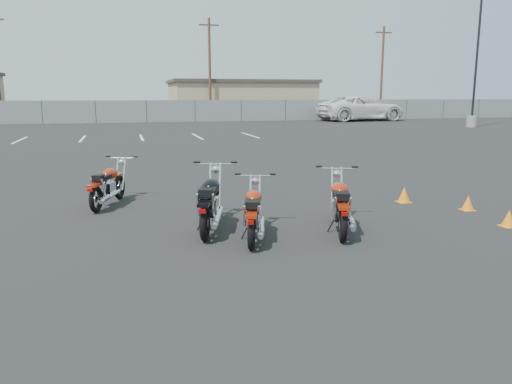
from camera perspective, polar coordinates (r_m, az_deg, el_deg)
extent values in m
plane|color=black|center=(7.98, -0.29, -5.46)|extent=(120.00, 120.00, 0.00)
torus|color=black|center=(11.39, -15.37, 0.55)|extent=(0.27, 0.54, 0.54)
cylinder|color=silver|center=(11.39, -15.37, 0.55)|extent=(0.13, 0.16, 0.14)
torus|color=black|center=(10.21, -17.83, -0.78)|extent=(0.27, 0.54, 0.54)
cylinder|color=silver|center=(10.21, -17.83, -0.78)|extent=(0.13, 0.16, 0.14)
cube|color=black|center=(10.79, -16.54, 0.11)|extent=(0.40, 0.91, 0.05)
cube|color=silver|center=(10.74, -16.64, 0.35)|extent=(0.35, 0.40, 0.27)
cylinder|color=silver|center=(10.71, -16.69, 1.19)|extent=(0.24, 0.27, 0.24)
ellipsoid|color=#9D2109|center=(10.88, -16.34, 2.03)|extent=(0.43, 0.58, 0.23)
cube|color=black|center=(10.49, -17.16, 1.56)|extent=(0.38, 0.54, 0.09)
cube|color=black|center=(10.28, -17.63, 1.55)|extent=(0.24, 0.22, 0.11)
cube|color=#9D2109|center=(10.14, -17.96, 0.76)|extent=(0.28, 0.41, 0.04)
cube|color=#9D2109|center=(11.34, -15.44, 1.95)|extent=(0.21, 0.33, 0.04)
cylinder|color=silver|center=(10.24, -17.07, 0.59)|extent=(0.10, 0.17, 0.35)
cylinder|color=silver|center=(10.33, -18.17, 0.60)|extent=(0.10, 0.17, 0.35)
cylinder|color=silver|center=(10.50, -16.32, -0.47)|extent=(0.41, 0.95, 0.11)
cylinder|color=silver|center=(10.24, -16.89, -0.69)|extent=(0.21, 0.33, 0.12)
cylinder|color=silver|center=(11.41, -14.88, 2.06)|extent=(0.16, 0.35, 0.70)
cylinder|color=silver|center=(11.47, -15.63, 2.06)|extent=(0.16, 0.35, 0.70)
sphere|color=silver|center=(11.54, -15.08, 3.31)|extent=(0.18, 0.18, 0.14)
cylinder|color=silver|center=(11.55, -15.07, 3.76)|extent=(0.60, 0.23, 0.03)
cylinder|color=black|center=(11.42, -13.63, 3.94)|extent=(0.11, 0.07, 0.03)
cylinder|color=black|center=(11.64, -16.56, 3.91)|extent=(0.11, 0.07, 0.03)
cylinder|color=black|center=(10.78, -17.28, -0.85)|extent=(0.14, 0.07, 0.27)
cube|color=#990505|center=(9.94, -18.45, 0.19)|extent=(0.10, 0.08, 0.05)
torus|color=black|center=(9.27, -4.77, -1.24)|extent=(0.27, 0.61, 0.60)
cylinder|color=silver|center=(9.27, -4.77, -1.24)|extent=(0.14, 0.18, 0.16)
torus|color=black|center=(7.86, -5.87, -3.50)|extent=(0.27, 0.61, 0.60)
cylinder|color=silver|center=(7.86, -5.87, -3.50)|extent=(0.14, 0.18, 0.16)
cube|color=black|center=(8.55, -5.28, -2.01)|extent=(0.39, 1.04, 0.06)
cube|color=silver|center=(8.49, -5.33, -1.69)|extent=(0.38, 0.44, 0.30)
cylinder|color=silver|center=(8.45, -5.35, -0.50)|extent=(0.26, 0.30, 0.26)
ellipsoid|color=black|center=(8.65, -5.19, 0.71)|extent=(0.46, 0.64, 0.26)
cube|color=black|center=(8.19, -5.56, -0.03)|extent=(0.40, 0.60, 0.10)
cube|color=black|center=(7.94, -5.78, -0.10)|extent=(0.26, 0.23, 0.12)
cube|color=black|center=(7.77, -5.94, -1.28)|extent=(0.29, 0.45, 0.05)
cube|color=black|center=(9.21, -4.80, 0.68)|extent=(0.22, 0.36, 0.04)
cylinder|color=silver|center=(7.94, -4.91, -1.48)|extent=(0.10, 0.19, 0.39)
cylinder|color=silver|center=(7.97, -6.63, -1.47)|extent=(0.10, 0.19, 0.39)
cylinder|color=silver|center=(8.26, -4.40, -2.90)|extent=(0.39, 1.09, 0.13)
cylinder|color=silver|center=(7.95, -4.63, -3.32)|extent=(0.21, 0.37, 0.13)
cylinder|color=silver|center=(9.31, -4.17, 0.85)|extent=(0.15, 0.40, 0.79)
cylinder|color=silver|center=(9.33, -5.28, 0.85)|extent=(0.15, 0.40, 0.79)
sphere|color=silver|center=(9.44, -4.65, 2.58)|extent=(0.20, 0.20, 0.16)
cylinder|color=silver|center=(9.44, -4.65, 3.19)|extent=(0.68, 0.22, 0.03)
cylinder|color=black|center=(9.39, -2.53, 3.42)|extent=(0.13, 0.07, 0.04)
cylinder|color=black|center=(9.46, -6.78, 3.41)|extent=(0.13, 0.07, 0.04)
cylinder|color=black|center=(8.52, -6.27, -3.40)|extent=(0.16, 0.07, 0.30)
cube|color=#990505|center=(7.53, -6.17, -2.19)|extent=(0.11, 0.09, 0.06)
torus|color=black|center=(9.21, 9.21, -1.54)|extent=(0.29, 0.57, 0.57)
cylinder|color=silver|center=(9.21, 9.21, -1.54)|extent=(0.14, 0.17, 0.15)
torus|color=black|center=(7.89, 9.89, -3.70)|extent=(0.29, 0.57, 0.57)
cylinder|color=silver|center=(7.89, 9.89, -3.70)|extent=(0.14, 0.17, 0.15)
cube|color=black|center=(8.54, 9.53, -2.29)|extent=(0.43, 0.96, 0.06)
cube|color=silver|center=(8.48, 9.57, -1.99)|extent=(0.37, 0.43, 0.28)
cylinder|color=silver|center=(8.44, 9.61, -0.87)|extent=(0.26, 0.29, 0.25)
ellipsoid|color=#9D2109|center=(8.63, 9.53, 0.28)|extent=(0.46, 0.61, 0.24)
cube|color=black|center=(8.19, 9.76, -0.44)|extent=(0.41, 0.57, 0.09)
cube|color=black|center=(7.95, 9.90, -0.51)|extent=(0.25, 0.23, 0.11)
cube|color=#9D2109|center=(7.80, 9.98, -1.63)|extent=(0.29, 0.43, 0.05)
cube|color=#9D2109|center=(9.15, 9.27, 0.28)|extent=(0.22, 0.34, 0.04)
cylinder|color=silver|center=(7.98, 10.68, -1.81)|extent=(0.10, 0.18, 0.37)
cylinder|color=silver|center=(7.96, 9.06, -1.79)|extent=(0.10, 0.18, 0.37)
cylinder|color=silver|center=(8.29, 10.71, -3.13)|extent=(0.43, 1.00, 0.12)
cylinder|color=silver|center=(8.00, 10.91, -3.53)|extent=(0.22, 0.35, 0.12)
cylinder|color=silver|center=(9.27, 9.74, 0.43)|extent=(0.17, 0.37, 0.74)
cylinder|color=silver|center=(9.25, 8.70, 0.45)|extent=(0.17, 0.37, 0.74)
sphere|color=silver|center=(9.37, 9.20, 2.08)|extent=(0.19, 0.19, 0.15)
cylinder|color=silver|center=(9.37, 9.21, 2.67)|extent=(0.63, 0.25, 0.03)
cylinder|color=black|center=(9.38, 11.24, 2.83)|extent=(0.12, 0.07, 0.03)
cylinder|color=black|center=(9.33, 7.21, 2.92)|extent=(0.12, 0.07, 0.03)
cylinder|color=black|center=(8.48, 8.65, -3.60)|extent=(0.15, 0.07, 0.28)
cube|color=#990505|center=(7.57, 10.11, -2.48)|extent=(0.11, 0.09, 0.06)
torus|color=black|center=(8.63, -0.14, -2.36)|extent=(0.25, 0.53, 0.53)
cylinder|color=silver|center=(8.63, -0.14, -2.36)|extent=(0.13, 0.16, 0.14)
torus|color=black|center=(7.39, -0.53, -4.67)|extent=(0.25, 0.53, 0.53)
cylinder|color=silver|center=(7.39, -0.53, -4.67)|extent=(0.13, 0.16, 0.14)
cube|color=black|center=(8.00, -0.32, -3.18)|extent=(0.35, 0.91, 0.05)
cube|color=silver|center=(7.95, -0.34, -2.89)|extent=(0.33, 0.39, 0.26)
cylinder|color=silver|center=(7.91, -0.34, -1.78)|extent=(0.23, 0.26, 0.23)
ellipsoid|color=#9D2109|center=(8.08, -0.28, -0.60)|extent=(0.41, 0.57, 0.23)
cube|color=black|center=(7.67, -0.41, -1.37)|extent=(0.36, 0.53, 0.09)
cube|color=black|center=(7.45, -0.48, -1.48)|extent=(0.23, 0.21, 0.11)
cube|color=#9D2109|center=(7.31, -0.54, -2.61)|extent=(0.26, 0.40, 0.04)
cube|color=#9D2109|center=(8.57, -0.14, -0.56)|extent=(0.20, 0.32, 0.04)
cylinder|color=silver|center=(7.46, 0.33, -2.77)|extent=(0.09, 0.17, 0.35)
cylinder|color=silver|center=(7.47, -1.30, -2.76)|extent=(0.09, 0.17, 0.35)
cylinder|color=silver|center=(7.76, 0.64, -4.06)|extent=(0.36, 0.95, 0.11)
cylinder|color=silver|center=(7.48, 0.59, -4.49)|extent=(0.19, 0.33, 0.12)
cylinder|color=silver|center=(8.67, 0.41, -0.39)|extent=(0.14, 0.35, 0.70)
cylinder|color=silver|center=(8.68, -0.64, -0.38)|extent=(0.14, 0.35, 0.70)
sphere|color=silver|center=(8.77, -0.08, 1.26)|extent=(0.18, 0.18, 0.14)
cylinder|color=silver|center=(8.77, -0.08, 1.85)|extent=(0.60, 0.21, 0.03)
cylinder|color=black|center=(8.74, 1.94, 2.05)|extent=(0.11, 0.06, 0.03)
cylinder|color=black|center=(8.77, -2.10, 2.07)|extent=(0.11, 0.06, 0.03)
cylinder|color=black|center=(7.97, -1.24, -4.50)|extent=(0.14, 0.06, 0.26)
cube|color=#990505|center=(7.10, -0.63, -3.50)|extent=(0.10, 0.08, 0.05)
cone|color=orange|center=(11.13, 16.56, -0.26)|extent=(0.26, 0.26, 0.32)
cube|color=orange|center=(11.16, 16.52, -1.09)|extent=(0.28, 0.28, 0.01)
cone|color=orange|center=(10.80, 23.07, -1.12)|extent=(0.23, 0.23, 0.29)
cube|color=orange|center=(10.83, 23.01, -1.89)|extent=(0.25, 0.25, 0.01)
cone|color=orange|center=(9.76, 26.92, -2.67)|extent=(0.23, 0.23, 0.29)
cube|color=orange|center=(9.80, 26.84, -3.51)|extent=(0.25, 0.25, 0.01)
cylinder|color=gray|center=(38.54, 23.41, 7.41)|extent=(0.70, 0.70, 0.80)
cylinder|color=black|center=(38.68, 24.08, 15.78)|extent=(0.16, 0.16, 10.51)
cube|color=slate|center=(42.47, -12.40, 9.00)|extent=(80.00, 0.04, 1.80)
cylinder|color=black|center=(42.86, -23.26, 8.38)|extent=(0.06, 0.06, 1.80)
cylinder|color=black|center=(42.48, -17.86, 8.72)|extent=(0.06, 0.06, 1.80)
cylinder|color=black|center=(42.47, -12.40, 9.00)|extent=(0.06, 0.06, 1.80)
cylinder|color=black|center=(42.84, -6.98, 9.19)|extent=(0.06, 0.06, 1.80)
cylinder|color=black|center=(43.57, -1.70, 9.29)|extent=(0.06, 0.06, 1.80)
cylinder|color=black|center=(44.65, 3.37, 9.32)|extent=(0.06, 0.06, 1.80)
cylinder|color=black|center=(46.05, 8.17, 9.28)|extent=(0.06, 0.06, 1.80)
cylinder|color=black|center=(47.75, 12.65, 9.19)|extent=(0.06, 0.06, 1.80)
cylinder|color=black|center=(49.72, 16.80, 9.06)|extent=(0.06, 0.06, 1.80)
cylinder|color=black|center=(51.91, 20.61, 8.89)|extent=(0.06, 0.06, 1.80)
cylinder|color=black|center=(54.32, 24.10, 8.70)|extent=(0.06, 0.06, 1.80)
cube|color=tan|center=(52.77, -1.82, 10.48)|extent=(14.00, 9.00, 3.40)
cube|color=#413836|center=(52.78, -1.83, 12.48)|extent=(14.40, 9.40, 0.30)
cylinder|color=#442D1F|center=(47.13, -5.31, 13.77)|extent=(0.24, 0.24, 9.00)
cube|color=#442D1F|center=(47.47, -5.40, 18.47)|extent=(1.80, 0.12, 0.12)
cylinder|color=#442D1F|center=(54.07, 14.19, 13.14)|extent=(0.24, 0.24, 9.00)
cube|color=#442D1F|center=(54.37, 14.39, 17.24)|extent=(1.80, 0.12, 0.12)
cube|color=silver|center=(27.96, -25.38, 5.38)|extent=(0.12, 4.00, 0.01)
cube|color=silver|center=(27.57, -19.22, 5.76)|extent=(0.12, 4.00, 0.01)
cube|color=silver|center=(27.51, -12.95, 6.09)|extent=(0.12, 4.00, 0.01)
cube|color=silver|center=(27.77, -6.72, 6.34)|extent=(0.12, 4.00, 0.01)
cube|color=silver|center=(28.35, -0.67, 6.51)|extent=(0.12, 4.00, 0.01)
imported|color=white|center=(45.05, 11.98, 10.12)|extent=(4.47, 9.20, 3.37)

